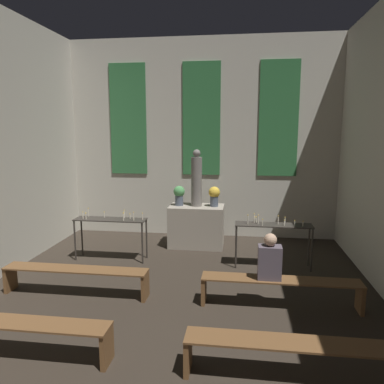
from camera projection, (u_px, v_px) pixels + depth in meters
name	position (u px, v px, depth m)	size (l,w,h in m)	color
wall_back	(202.00, 138.00, 9.62)	(7.09, 0.16, 5.05)	beige
altar	(197.00, 226.00, 8.95)	(1.29, 0.76, 0.98)	gray
statue	(197.00, 180.00, 8.77)	(0.25, 0.25, 1.33)	slate
flower_vase_left	(179.00, 194.00, 8.88)	(0.27, 0.27, 0.47)	#4C5666
flower_vase_right	(214.00, 195.00, 8.77)	(0.27, 0.27, 0.47)	#4C5666
candle_rack_left	(111.00, 224.00, 7.98)	(1.53, 0.41, 1.09)	#332D28
candle_rack_right	(273.00, 230.00, 7.53)	(1.53, 0.41, 1.09)	#332D28
pew_third_left	(12.00, 330.00, 4.58)	(2.47, 0.36, 0.47)	brown
pew_third_right	(296.00, 351.00, 4.13)	(2.47, 0.36, 0.47)	brown
pew_back_left	(76.00, 275.00, 6.31)	(2.47, 0.36, 0.47)	brown
pew_back_right	(280.00, 286.00, 5.86)	(2.47, 0.36, 0.47)	brown
person_seated	(270.00, 259.00, 5.81)	(0.36, 0.24, 0.73)	#564C56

